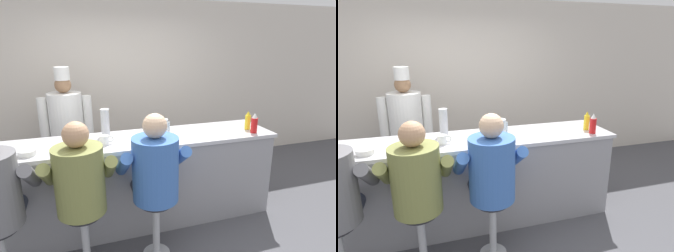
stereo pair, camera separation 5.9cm
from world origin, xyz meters
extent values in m
plane|color=#4C4C51|center=(0.00, 0.00, 0.00)|extent=(20.00, 20.00, 0.00)
cube|color=beige|center=(0.00, 1.98, 1.35)|extent=(10.00, 0.06, 2.70)
cube|color=gray|center=(0.00, 0.34, 0.49)|extent=(3.11, 0.66, 0.98)
cube|color=#BCBCC1|center=(0.00, 0.34, 1.00)|extent=(3.17, 0.69, 0.04)
cylinder|color=red|center=(1.35, 0.13, 1.11)|extent=(0.08, 0.08, 0.18)
cone|color=white|center=(1.35, 0.13, 1.23)|extent=(0.06, 0.06, 0.06)
cylinder|color=yellow|center=(1.35, 0.28, 1.11)|extent=(0.07, 0.07, 0.17)
cone|color=yellow|center=(1.35, 0.28, 1.22)|extent=(0.05, 0.05, 0.05)
cylinder|color=orange|center=(0.09, 0.12, 1.09)|extent=(0.03, 0.03, 0.14)
cylinder|color=#287F2D|center=(0.09, 0.12, 1.16)|extent=(0.02, 0.02, 0.01)
cylinder|color=silver|center=(0.25, 0.22, 1.13)|extent=(0.13, 0.13, 0.23)
cube|color=silver|center=(0.33, 0.22, 1.14)|extent=(0.02, 0.02, 0.14)
cylinder|color=white|center=(-0.65, 0.35, 1.03)|extent=(0.22, 0.22, 0.02)
ellipsoid|color=#E0BC60|center=(-0.65, 0.35, 1.05)|extent=(0.10, 0.08, 0.03)
cylinder|color=white|center=(-1.08, 0.17, 1.05)|extent=(0.17, 0.17, 0.05)
cylinder|color=white|center=(-0.36, 0.25, 1.07)|extent=(0.10, 0.10, 0.10)
torus|color=white|center=(-0.30, 0.25, 1.07)|extent=(0.07, 0.02, 0.07)
cylinder|color=#B7BABF|center=(-0.31, 0.55, 1.17)|extent=(0.09, 0.09, 0.30)
cylinder|color=silver|center=(-0.31, 0.55, 1.32)|extent=(0.10, 0.10, 0.01)
cylinder|color=#33384C|center=(-1.17, -0.08, 0.64)|extent=(0.16, 0.43, 0.16)
cylinder|color=slate|center=(-1.01, -0.17, 0.96)|extent=(0.11, 0.46, 0.37)
cylinder|color=#B2B5BA|center=(-0.62, -0.29, 0.31)|extent=(0.07, 0.07, 0.58)
cylinder|color=#232328|center=(-0.62, -0.29, 0.60)|extent=(0.32, 0.32, 0.05)
cylinder|color=#33384C|center=(-0.73, -0.09, 0.64)|extent=(0.16, 0.42, 0.16)
cylinder|color=#33384C|center=(-0.52, -0.09, 0.64)|extent=(0.16, 0.42, 0.16)
cylinder|color=olive|center=(-0.62, -0.29, 0.92)|extent=(0.42, 0.42, 0.59)
cylinder|color=olive|center=(-0.88, -0.18, 0.95)|extent=(0.11, 0.45, 0.36)
cylinder|color=olive|center=(-0.36, -0.18, 0.95)|extent=(0.11, 0.45, 0.36)
sphere|color=tan|center=(-0.62, -0.29, 1.32)|extent=(0.21, 0.21, 0.21)
cylinder|color=#B2B5BA|center=(0.04, -0.29, 0.31)|extent=(0.07, 0.07, 0.58)
cylinder|color=#232328|center=(0.04, -0.29, 0.60)|extent=(0.32, 0.32, 0.05)
cylinder|color=#33384C|center=(-0.07, -0.08, 0.64)|extent=(0.16, 0.42, 0.16)
cylinder|color=#33384C|center=(0.14, -0.08, 0.64)|extent=(0.16, 0.42, 0.16)
cylinder|color=#3866B7|center=(0.04, -0.29, 0.93)|extent=(0.42, 0.42, 0.60)
cylinder|color=#3866B7|center=(-0.23, -0.17, 0.96)|extent=(0.11, 0.46, 0.37)
cylinder|color=#3866B7|center=(0.30, -0.17, 0.96)|extent=(0.11, 0.46, 0.37)
sphere|color=#DBB28E|center=(0.04, -0.29, 1.34)|extent=(0.22, 0.22, 0.22)
cube|color=#232328|center=(-0.76, 1.30, 0.40)|extent=(0.34, 0.18, 0.80)
cube|color=white|center=(-0.76, 1.25, 0.56)|extent=(0.30, 0.02, 0.48)
cylinder|color=white|center=(-0.76, 1.30, 1.11)|extent=(0.44, 0.44, 0.60)
sphere|color=#8C6647|center=(-0.76, 1.30, 1.51)|extent=(0.21, 0.21, 0.21)
cylinder|color=white|center=(-0.76, 1.30, 1.66)|extent=(0.19, 0.19, 0.17)
cylinder|color=white|center=(-1.04, 1.30, 1.10)|extent=(0.12, 0.12, 0.51)
cylinder|color=white|center=(-0.48, 1.30, 1.10)|extent=(0.12, 0.12, 0.51)
camera|label=1|loc=(-0.57, -2.55, 2.02)|focal=30.00mm
camera|label=2|loc=(-0.51, -2.57, 2.02)|focal=30.00mm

